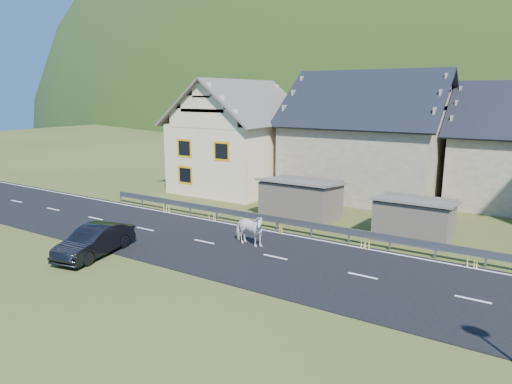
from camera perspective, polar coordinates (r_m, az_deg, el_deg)
The scene contains 11 objects.
ground at distance 20.40m, azimuth 2.43°, elevation -8.23°, with size 160.00×160.00×0.00m, color #313E12.
road at distance 20.39m, azimuth 2.43°, elevation -8.18°, with size 60.00×7.00×0.04m, color black.
lane_markings at distance 20.39m, azimuth 2.43°, elevation -8.11°, with size 60.00×6.60×0.01m, color silver.
guardrail at distance 23.33m, azimuth 6.95°, elevation -4.20°, with size 28.10×0.09×0.75m.
shed_left at distance 26.49m, azimuth 5.68°, elevation -0.98°, with size 4.30×3.30×2.40m, color #65584B.
shed_right at distance 23.96m, azimuth 19.18°, elevation -3.29°, with size 3.80×2.90×2.20m, color #65584B.
house_cream at distance 34.71m, azimuth -2.06°, elevation 7.64°, with size 7.80×9.80×8.30m.
house_stone_a at distance 33.40m, azimuth 13.96°, elevation 7.59°, with size 10.80×9.80×8.90m.
conifer_patch at distance 142.08m, azimuth 5.27°, elevation 11.72°, with size 76.00×50.00×28.00m, color black.
horse at distance 21.64m, azimuth -0.89°, elevation -4.69°, with size 1.87×0.85×1.58m, color white.
car at distance 21.73m, azimuth -19.53°, elevation -5.78°, with size 1.42×4.07×1.34m, color black.
Camera 1 is at (9.43, -16.63, 7.13)m, focal length 32.00 mm.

